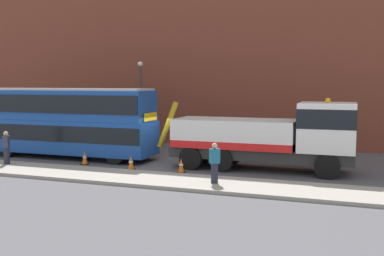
{
  "coord_description": "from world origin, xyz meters",
  "views": [
    {
      "loc": [
        9.42,
        -22.2,
        4.39
      ],
      "look_at": [
        1.64,
        -0.06,
        2.0
      ],
      "focal_mm": 41.93,
      "sensor_mm": 36.0,
      "label": 1
    }
  ],
  "objects": [
    {
      "name": "building_facade",
      "position": [
        0.0,
        8.16,
        8.07
      ],
      "size": [
        60.0,
        1.5,
        16.0
      ],
      "color": "brown",
      "rests_on": "ground_plane"
    },
    {
      "name": "traffic_cone_near_truck",
      "position": [
        1.78,
        -2.08,
        0.34
      ],
      "size": [
        0.36,
        0.36,
        0.72
      ],
      "color": "orange",
      "rests_on": "ground_plane"
    },
    {
      "name": "recovery_tow_truck",
      "position": [
        5.74,
        -0.07,
        1.76
      ],
      "size": [
        10.14,
        2.67,
        3.67
      ],
      "rotation": [
        0.0,
        0.0,
        -0.0
      ],
      "color": "#2D2D2D",
      "rests_on": "ground_plane"
    },
    {
      "name": "near_kerb",
      "position": [
        0.0,
        -4.2,
        0.07
      ],
      "size": [
        60.0,
        2.8,
        0.15
      ],
      "primitive_type": "cube",
      "color": "gray",
      "rests_on": "ground_plane"
    },
    {
      "name": "ground_plane",
      "position": [
        0.0,
        0.0,
        0.0
      ],
      "size": [
        120.0,
        120.0,
        0.0
      ],
      "primitive_type": "plane",
      "color": "#4C4C51"
    },
    {
      "name": "pedestrian_bystander",
      "position": [
        4.14,
        -4.31,
        0.99
      ],
      "size": [
        0.47,
        0.47,
        1.71
      ],
      "rotation": [
        0.0,
        0.0,
        2.34
      ],
      "color": "#232333",
      "rests_on": "near_kerb"
    },
    {
      "name": "traffic_cone_midway",
      "position": [
        -0.89,
        -2.17,
        0.34
      ],
      "size": [
        0.36,
        0.36,
        0.72
      ],
      "color": "orange",
      "rests_on": "ground_plane"
    },
    {
      "name": "street_lamp",
      "position": [
        -4.26,
        5.97,
        3.47
      ],
      "size": [
        0.36,
        0.36,
        5.83
      ],
      "color": "#38383D",
      "rests_on": "ground_plane"
    },
    {
      "name": "traffic_cone_near_bus",
      "position": [
        -3.89,
        -1.7,
        0.34
      ],
      "size": [
        0.36,
        0.36,
        0.72
      ],
      "color": "orange",
      "rests_on": "ground_plane"
    },
    {
      "name": "double_decker_bus",
      "position": [
        -6.26,
        -0.06,
        2.23
      ],
      "size": [
        11.05,
        2.58,
        4.06
      ],
      "rotation": [
        0.0,
        0.0,
        -0.0
      ],
      "color": "#19479E",
      "rests_on": "ground_plane"
    },
    {
      "name": "pedestrian_onlooker",
      "position": [
        -7.39,
        -3.6,
        0.99
      ],
      "size": [
        0.41,
        0.47,
        1.71
      ],
      "rotation": [
        0.0,
        0.0,
        0.45
      ],
      "color": "#232333",
      "rests_on": "near_kerb"
    }
  ]
}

